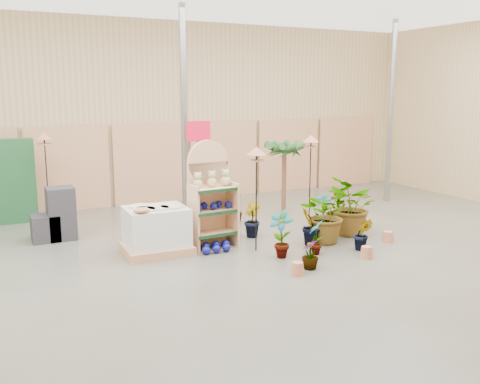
{
  "coord_description": "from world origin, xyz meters",
  "views": [
    {
      "loc": [
        -3.86,
        -6.95,
        2.79
      ],
      "look_at": [
        0.3,
        1.5,
        1.0
      ],
      "focal_mm": 40.0,
      "sensor_mm": 36.0,
      "label": 1
    }
  ],
  "objects_px": {
    "pallet_stack": "(156,230)",
    "bird_table_front": "(256,154)",
    "display_shelf": "(210,198)",
    "potted_plant_2": "(325,214)"
  },
  "relations": [
    {
      "from": "display_shelf",
      "to": "pallet_stack",
      "type": "xyz_separation_m",
      "value": [
        -1.03,
        -0.03,
        -0.48
      ]
    },
    {
      "from": "potted_plant_2",
      "to": "pallet_stack",
      "type": "bearing_deg",
      "value": 166.23
    },
    {
      "from": "bird_table_front",
      "to": "potted_plant_2",
      "type": "relative_size",
      "value": 1.7
    },
    {
      "from": "pallet_stack",
      "to": "potted_plant_2",
      "type": "distance_m",
      "value": 3.12
    },
    {
      "from": "bird_table_front",
      "to": "potted_plant_2",
      "type": "bearing_deg",
      "value": -3.86
    },
    {
      "from": "bird_table_front",
      "to": "display_shelf",
      "type": "bearing_deg",
      "value": 130.93
    },
    {
      "from": "bird_table_front",
      "to": "potted_plant_2",
      "type": "distance_m",
      "value": 1.83
    },
    {
      "from": "display_shelf",
      "to": "bird_table_front",
      "type": "bearing_deg",
      "value": -53.55
    },
    {
      "from": "pallet_stack",
      "to": "bird_table_front",
      "type": "xyz_separation_m",
      "value": [
        1.62,
        -0.65,
        1.31
      ]
    },
    {
      "from": "display_shelf",
      "to": "pallet_stack",
      "type": "height_order",
      "value": "display_shelf"
    }
  ]
}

